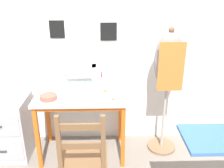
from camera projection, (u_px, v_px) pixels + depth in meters
wall_back at (81, 35)px, 2.69m from camera, size 10.00×0.06×2.55m
sewing_table at (81, 104)px, 2.60m from camera, size 0.93×0.55×0.73m
sewing_machine at (85, 79)px, 2.61m from camera, size 0.40×0.18×0.30m
fabric_bowl at (48, 97)px, 2.45m from camera, size 0.17×0.17×0.05m
scissors at (116, 100)px, 2.44m from camera, size 0.12×0.10×0.01m
thread_spool_near_machine at (105, 90)px, 2.62m from camera, size 0.04×0.04×0.03m
wooden_chair at (84, 158)px, 2.12m from camera, size 0.40×0.38×0.90m
filing_cabinet at (8, 127)px, 2.72m from camera, size 0.48×0.48×0.67m
dress_form at (168, 68)px, 2.56m from camera, size 0.32×0.32×1.40m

